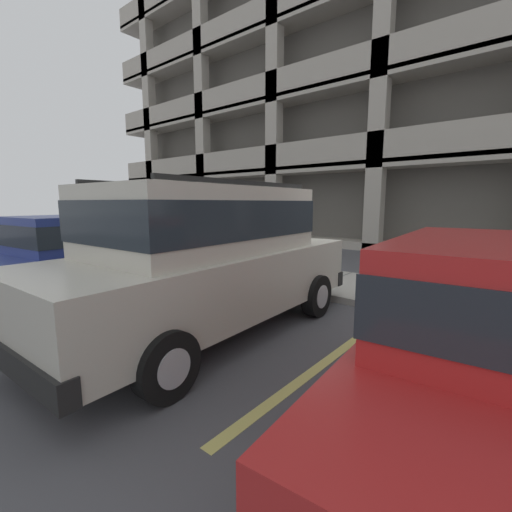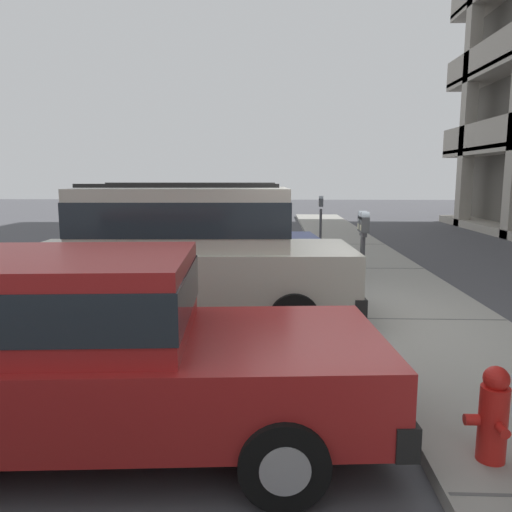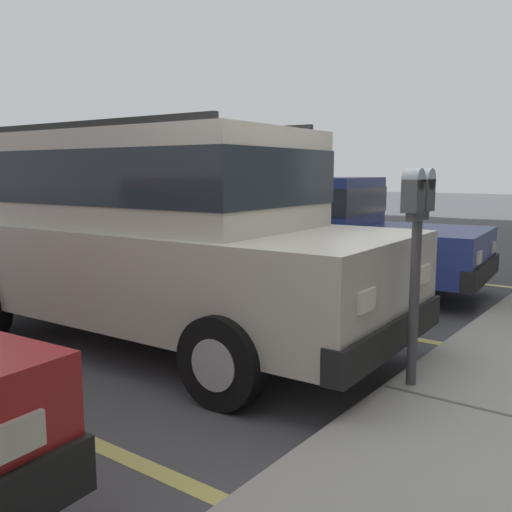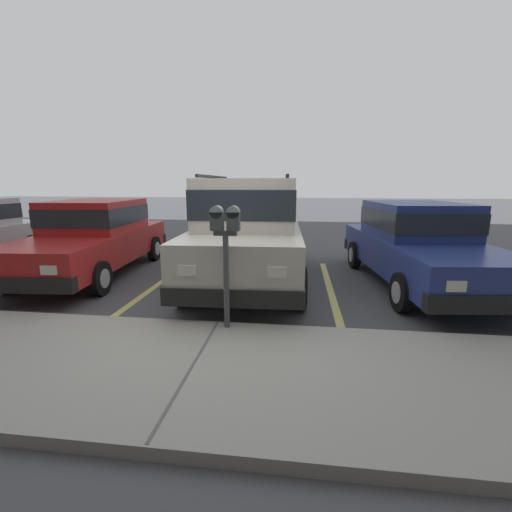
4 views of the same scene
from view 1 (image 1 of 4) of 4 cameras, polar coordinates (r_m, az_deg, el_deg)
ground_plane at (r=6.49m, az=7.03°, el=-7.51°), size 80.00×80.00×0.10m
sidewalk at (r=7.56m, az=12.34°, el=-4.43°), size 40.00×2.20×0.12m
parking_stall_lines at (r=4.59m, az=15.05°, el=-14.16°), size 13.08×4.80×0.01m
silver_suv at (r=4.66m, az=-8.12°, el=0.32°), size 2.15×4.85×2.03m
red_sedan at (r=7.25m, az=-26.31°, el=0.40°), size 2.17×4.63×1.54m
parking_meter_near at (r=6.63m, az=7.76°, el=4.28°), size 0.35×0.12×1.52m
parking_meter_far at (r=11.43m, az=-21.29°, el=4.91°), size 0.15×0.12×1.50m
parking_garage at (r=19.69m, az=26.45°, el=29.67°), size 32.00×10.00×19.25m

